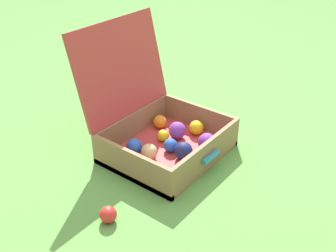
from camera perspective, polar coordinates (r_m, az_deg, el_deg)
name	(u,v)px	position (r m, az deg, el deg)	size (l,w,h in m)	color
ground_plane	(184,147)	(1.94, 2.28, -2.96)	(16.00, 16.00, 0.00)	#569342
open_suitcase	(158,126)	(1.86, -1.41, -0.01)	(0.52, 0.57, 0.57)	#B23838
stray_ball_on_grass	(108,214)	(1.53, -8.41, -12.19)	(0.06, 0.06, 0.06)	red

